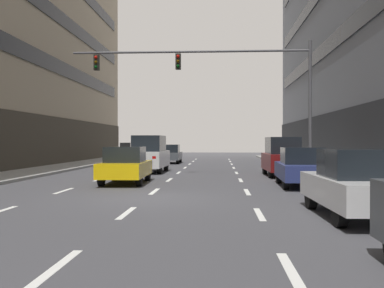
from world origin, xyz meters
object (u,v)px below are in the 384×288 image
at_px(car_parked_3, 282,157).
at_px(car_parked_2, 301,167).
at_px(taxi_driving_1, 126,165).
at_px(car_driving_0, 170,154).
at_px(car_driving_2, 149,154).
at_px(traffic_signal_0, 225,77).
at_px(car_parked_1, 358,184).

bearing_deg(car_parked_3, car_parked_2, -90.02).
bearing_deg(car_parked_3, taxi_driving_1, -148.05).
bearing_deg(car_driving_0, car_driving_2, -90.16).
xyz_separation_m(car_driving_0, traffic_signal_0, (4.39, -13.50, 4.48)).
distance_m(car_driving_0, car_parked_3, 15.49).
bearing_deg(car_parked_1, traffic_signal_0, 102.91).
bearing_deg(car_driving_2, car_driving_0, 89.84).
distance_m(car_driving_0, car_parked_1, 27.62).
relative_size(taxi_driving_1, car_driving_2, 0.95).
height_order(car_parked_2, traffic_signal_0, traffic_signal_0).
bearing_deg(car_driving_0, car_parked_3, -61.49).
bearing_deg(car_parked_2, car_driving_2, 132.72).
distance_m(car_driving_2, car_parked_3, 7.84).
distance_m(car_driving_2, car_parked_2, 10.95).
relative_size(car_parked_3, traffic_signal_0, 0.33).
bearing_deg(car_parked_1, car_parked_2, 90.02).
xyz_separation_m(car_driving_2, car_parked_2, (7.42, -8.04, -0.30)).
relative_size(taxi_driving_1, car_parked_1, 0.97).
bearing_deg(car_parked_3, car_driving_0, 118.51).
distance_m(car_parked_1, car_parked_2, 7.47).
relative_size(car_driving_2, traffic_signal_0, 0.35).
distance_m(taxi_driving_1, car_driving_2, 7.11).
bearing_deg(traffic_signal_0, car_parked_1, -77.09).
bearing_deg(car_parked_2, car_parked_3, 89.98).
bearing_deg(car_driving_2, car_parked_1, -64.42).
distance_m(car_driving_0, traffic_signal_0, 14.88).
xyz_separation_m(car_parked_2, car_parked_3, (0.00, 5.52, 0.24)).
distance_m(taxi_driving_1, car_parked_1, 11.17).
bearing_deg(car_parked_1, taxi_driving_1, 131.19).
bearing_deg(traffic_signal_0, car_driving_0, 108.01).
bearing_deg(car_parked_1, car_driving_0, 105.53).
relative_size(car_driving_0, traffic_signal_0, 0.33).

